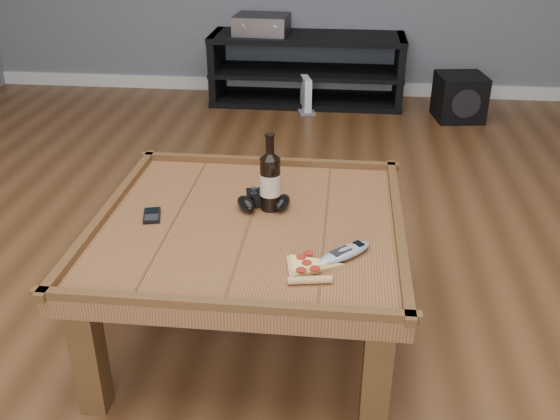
# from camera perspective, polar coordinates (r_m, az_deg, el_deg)

# --- Properties ---
(ground) EXTENTS (6.00, 6.00, 0.00)m
(ground) POSITION_cam_1_polar(r_m,az_deg,el_deg) (2.30, -2.55, -10.94)
(ground) COLOR #472914
(ground) RESTS_ON ground
(baseboard) EXTENTS (5.00, 0.02, 0.10)m
(baseboard) POSITION_cam_1_polar(r_m,az_deg,el_deg) (4.98, 2.61, 11.20)
(baseboard) COLOR silver
(baseboard) RESTS_ON ground
(coffee_table) EXTENTS (1.03, 1.03, 0.48)m
(coffee_table) POSITION_cam_1_polar(r_m,az_deg,el_deg) (2.09, -2.77, -2.46)
(coffee_table) COLOR #5B331A
(coffee_table) RESTS_ON ground
(media_console) EXTENTS (1.40, 0.45, 0.50)m
(media_console) POSITION_cam_1_polar(r_m,az_deg,el_deg) (4.70, 2.46, 12.69)
(media_console) COLOR black
(media_console) RESTS_ON ground
(beer_bottle) EXTENTS (0.07, 0.07, 0.27)m
(beer_bottle) POSITION_cam_1_polar(r_m,az_deg,el_deg) (2.09, -0.90, 2.81)
(beer_bottle) COLOR black
(beer_bottle) RESTS_ON coffee_table
(game_controller) EXTENTS (0.20, 0.15, 0.06)m
(game_controller) POSITION_cam_1_polar(r_m,az_deg,el_deg) (2.13, -1.50, 0.90)
(game_controller) COLOR black
(game_controller) RESTS_ON coffee_table
(pizza_slice) EXTENTS (0.17, 0.24, 0.02)m
(pizza_slice) POSITION_cam_1_polar(r_m,az_deg,el_deg) (1.80, 2.50, -5.27)
(pizza_slice) COLOR tan
(pizza_slice) RESTS_ON coffee_table
(smartphone) EXTENTS (0.08, 0.11, 0.01)m
(smartphone) POSITION_cam_1_polar(r_m,az_deg,el_deg) (2.12, -11.63, -0.48)
(smartphone) COLOR black
(smartphone) RESTS_ON coffee_table
(remote_control) EXTENTS (0.18, 0.18, 0.03)m
(remote_control) POSITION_cam_1_polar(r_m,az_deg,el_deg) (1.86, 5.95, -3.90)
(remote_control) COLOR gray
(remote_control) RESTS_ON coffee_table
(av_receiver) EXTENTS (0.40, 0.34, 0.13)m
(av_receiver) POSITION_cam_1_polar(r_m,az_deg,el_deg) (4.66, -1.68, 16.61)
(av_receiver) COLOR black
(av_receiver) RESTS_ON media_console
(subwoofer) EXTENTS (0.35, 0.35, 0.31)m
(subwoofer) POSITION_cam_1_polar(r_m,az_deg,el_deg) (4.52, 16.09, 9.89)
(subwoofer) COLOR black
(subwoofer) RESTS_ON ground
(game_console) EXTENTS (0.16, 0.22, 0.25)m
(game_console) POSITION_cam_1_polar(r_m,az_deg,el_deg) (4.52, 2.38, 10.35)
(game_console) COLOR slate
(game_console) RESTS_ON ground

